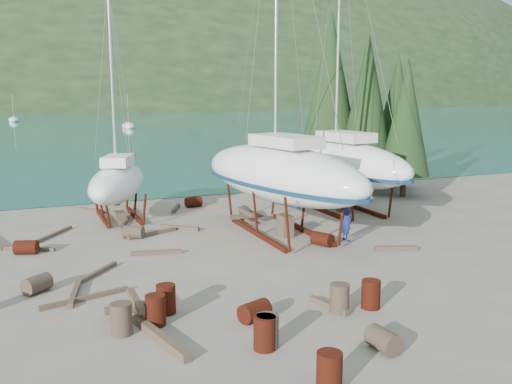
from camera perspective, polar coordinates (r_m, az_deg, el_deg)
name	(u,v)px	position (r m, az deg, el deg)	size (l,w,h in m)	color
ground	(259,270)	(21.18, 0.33, -7.81)	(600.00, 600.00, 0.00)	#6C6355
bay_water	(29,102)	(333.67, -21.78, 8.37)	(700.00, 700.00, 0.00)	#176173
far_hill	(28,102)	(338.67, -21.80, 8.38)	(800.00, 360.00, 110.00)	#1E2F17
far_house_right	(127,100)	(211.97, -12.75, 8.98)	(6.60, 5.60, 5.60)	beige
cypress_near_right	(367,102)	(36.74, 11.06, 8.84)	(3.60, 3.60, 10.00)	black
cypress_mid_right	(406,117)	(36.02, 14.79, 7.28)	(3.06, 3.06, 8.50)	black
cypress_back_left	(330,88)	(37.63, 7.45, 10.29)	(4.14, 4.14, 11.50)	black
cypress_far_right	(397,110)	(39.30, 13.88, 7.96)	(3.24, 3.24, 9.00)	black
moored_boat_mid	(128,126)	(100.32, -12.64, 6.44)	(2.00, 5.00, 6.05)	white
moored_boat_far	(14,120)	(128.66, -23.07, 6.66)	(2.00, 5.00, 6.05)	white
large_sailboat_near	(280,173)	(25.85, 2.46, 1.90)	(5.42, 11.53, 17.50)	white
large_sailboat_far	(340,162)	(31.23, 8.43, 2.96)	(4.52, 10.66, 16.34)	white
small_sailboat_shore	(118,182)	(29.83, -13.68, 0.99)	(4.89, 7.60, 11.64)	white
worker	(346,220)	(25.24, 9.02, -2.79)	(0.68, 0.45, 1.86)	navy
drum_1	(383,340)	(15.27, 12.62, -14.26)	(0.58, 0.58, 0.88)	#2D2823
drum_2	(26,247)	(24.84, -22.00, -5.15)	(0.58, 0.58, 0.88)	#4F190D
drum_3	(329,371)	(13.25, 7.35, -17.35)	(0.58, 0.58, 0.88)	#4F190D
drum_4	(193,202)	(32.41, -6.27, -0.99)	(0.58, 0.58, 0.88)	#4F190D
drum_5	(340,298)	(17.40, 8.36, -10.47)	(0.58, 0.58, 0.88)	#2D2823
drum_6	(322,239)	(24.43, 6.65, -4.71)	(0.58, 0.58, 0.88)	#4F190D
drum_7	(371,294)	(17.88, 11.41, -9.99)	(0.58, 0.58, 0.88)	#4F190D
drum_9	(133,232)	(26.05, -12.17, -3.93)	(0.58, 0.58, 0.88)	#2D2823
drum_10	(265,333)	(14.95, 0.88, -13.92)	(0.58, 0.58, 0.88)	#4F190D
drum_11	(246,212)	(29.47, -1.00, -2.06)	(0.58, 0.58, 0.88)	#2D2823
drum_12	(255,311)	(16.69, -0.13, -11.82)	(0.58, 0.58, 0.88)	#4F190D
drum_13	(156,310)	(16.60, -10.01, -11.56)	(0.58, 0.58, 0.88)	#4F190D
drum_14	(166,299)	(17.36, -8.99, -10.53)	(0.58, 0.58, 0.88)	#4F190D
drum_15	(37,284)	(20.17, -21.06, -8.58)	(0.58, 0.58, 0.88)	#2D2823
drum_16	(121,319)	(16.19, -13.32, -12.25)	(0.58, 0.58, 0.88)	#2D2823
drum_17	(268,331)	(15.05, 1.16, -13.75)	(0.58, 0.58, 0.88)	#2D2823
timber_0	(124,223)	(28.77, -13.05, -3.08)	(0.14, 2.27, 0.14)	brown
timber_1	(396,248)	(24.32, 13.84, -5.49)	(0.19, 1.75, 0.19)	brown
timber_3	(85,298)	(19.04, -16.71, -10.13)	(0.15, 2.90, 0.15)	brown
timber_4	(156,253)	(23.40, -9.93, -5.99)	(0.17, 2.04, 0.17)	brown
timber_6	(176,209)	(31.69, -8.03, -1.65)	(0.19, 1.80, 0.19)	brown
timber_7	(329,306)	(17.78, 7.29, -11.20)	(0.17, 1.56, 0.17)	brown
timber_8	(179,228)	(27.30, -7.66, -3.56)	(0.19, 1.98, 0.19)	brown
timber_9	(99,211)	(31.96, -15.39, -1.85)	(0.15, 2.75, 0.15)	brown
timber_10	(152,234)	(26.47, -10.32, -4.11)	(0.16, 2.52, 0.16)	brown
timber_11	(96,273)	(21.35, -15.72, -7.84)	(0.15, 2.56, 0.15)	brown
timber_12	(75,294)	(19.48, -17.69, -9.69)	(0.17, 2.18, 0.17)	brown
timber_15	(53,235)	(27.47, -19.63, -4.04)	(0.15, 3.01, 0.15)	brown
timber_16	(159,337)	(15.74, -9.63, -14.09)	(0.23, 3.07, 0.23)	brown
timber_17	(24,249)	(25.47, -22.15, -5.28)	(0.16, 2.59, 0.16)	brown
timber_pile_fore	(136,307)	(17.33, -11.93, -11.17)	(1.80, 1.80, 0.60)	brown
timber_pile_aft	(246,216)	(28.60, -0.96, -2.42)	(1.80, 1.80, 0.60)	brown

